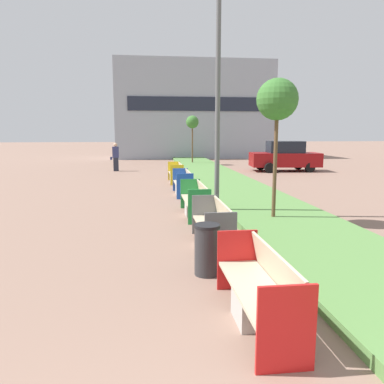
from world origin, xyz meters
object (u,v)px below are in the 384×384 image
sapling_tree_near (277,101)px  parked_car_distant (285,156)px  litter_bin (207,249)px  bench_blue_frame (183,185)px  bench_red_frame (259,295)px  sapling_tree_far (192,123)px  street_lamp_post (218,44)px  bench_yellow_frame (176,175)px  bench_green_frame (196,203)px  bench_grey_frame (213,229)px  pedestrian_walking (116,157)px

sapling_tree_near → parked_car_distant: (5.16, 12.90, -2.30)m
litter_bin → sapling_tree_near: sapling_tree_near is taller
bench_blue_frame → sapling_tree_near: sapling_tree_near is taller
bench_red_frame → sapling_tree_far: size_ratio=0.59×
street_lamp_post → sapling_tree_near: street_lamp_post is taller
street_lamp_post → bench_yellow_frame: bearing=94.8°
bench_green_frame → sapling_tree_far: sapling_tree_far is taller
bench_red_frame → bench_blue_frame: bearing=90.0°
sapling_tree_near → bench_green_frame: bearing=148.5°
bench_red_frame → parked_car_distant: (7.11, 17.99, 0.54)m
street_lamp_post → parked_car_distant: street_lamp_post is taller
bench_grey_frame → street_lamp_post: (0.61, 2.90, 4.44)m
bench_red_frame → bench_yellow_frame: 13.51m
bench_blue_frame → street_lamp_post: size_ratio=0.23×
bench_red_frame → pedestrian_walking: bearing=99.8°
bench_blue_frame → parked_car_distant: bearing=48.4°
bench_green_frame → bench_blue_frame: size_ratio=1.10×
parked_car_distant → bench_yellow_frame: bearing=-142.3°
bench_red_frame → sapling_tree_far: (1.95, 23.10, 2.70)m
street_lamp_post → bench_grey_frame: bearing=-101.9°
bench_green_frame → bench_blue_frame: same height
pedestrian_walking → bench_blue_frame: bearing=-70.3°
bench_grey_frame → bench_yellow_frame: (-0.00, 10.20, -0.00)m
litter_bin → street_lamp_post: 6.37m
bench_grey_frame → parked_car_distant: parked_car_distant is taller
bench_green_frame → litter_bin: 4.61m
street_lamp_post → bench_blue_frame: bearing=99.3°
street_lamp_post → sapling_tree_near: (1.33, -1.13, -1.59)m
bench_green_frame → bench_blue_frame: bearing=90.0°
bench_yellow_frame → street_lamp_post: (0.61, -7.30, 4.44)m
street_lamp_post → sapling_tree_near: 2.37m
bench_green_frame → parked_car_distant: parked_car_distant is taller
street_lamp_post → pedestrian_walking: street_lamp_post is taller
sapling_tree_far → pedestrian_walking: bearing=-144.0°
bench_red_frame → litter_bin: bench_red_frame is taller
sapling_tree_far → parked_car_distant: bearing=-44.7°
bench_red_frame → pedestrian_walking: 19.56m
bench_red_frame → sapling_tree_near: size_ratio=0.56×
bench_red_frame → pedestrian_walking: pedestrian_walking is taller
bench_green_frame → litter_bin: bench_green_frame is taller
bench_green_frame → sapling_tree_near: size_ratio=0.58×
bench_green_frame → bench_yellow_frame: size_ratio=1.16×
bench_grey_frame → pedestrian_walking: pedestrian_walking is taller
bench_red_frame → bench_yellow_frame: size_ratio=1.12×
bench_red_frame → bench_grey_frame: (-0.00, 3.32, -0.00)m
bench_yellow_frame → sapling_tree_far: (1.95, 9.59, 2.71)m
bench_grey_frame → litter_bin: bench_grey_frame is taller
litter_bin → pedestrian_walking: 17.83m
street_lamp_post → sapling_tree_far: (1.33, 16.88, -1.73)m
sapling_tree_near → pedestrian_walking: sapling_tree_near is taller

